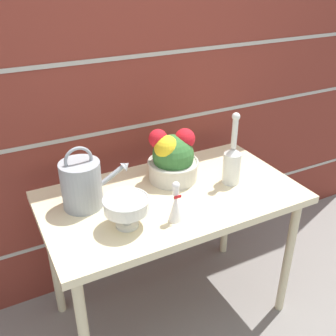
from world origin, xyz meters
name	(u,v)px	position (x,y,z in m)	size (l,w,h in m)	color
ground_plane	(171,308)	(0.00, 0.00, 0.00)	(12.00, 12.00, 0.00)	gray
brick_wall	(129,91)	(0.00, 0.46, 1.10)	(3.60, 0.08, 2.20)	maroon
patio_table	(171,208)	(0.00, 0.00, 0.66)	(1.18, 0.66, 0.74)	beige
watering_can	(82,184)	(-0.38, 0.09, 0.85)	(0.32, 0.17, 0.28)	#93999E
crystal_pedestal_bowl	(126,206)	(-0.27, -0.13, 0.84)	(0.19, 0.19, 0.13)	silver
flower_planter	(173,158)	(0.07, 0.12, 0.86)	(0.25, 0.25, 0.26)	beige
glass_decanter	(232,161)	(0.31, -0.04, 0.85)	(0.08, 0.08, 0.36)	silver
figurine_vase	(176,205)	(-0.08, -0.18, 0.81)	(0.06, 0.06, 0.18)	white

